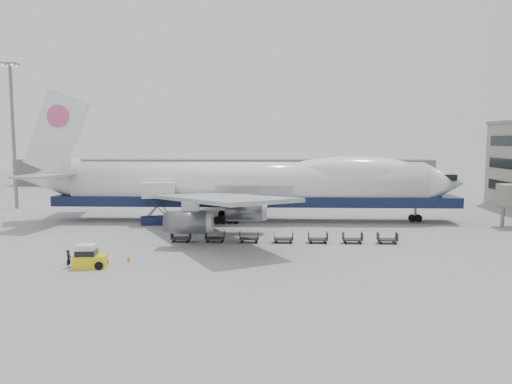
{
  "coord_description": "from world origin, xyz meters",
  "views": [
    {
      "loc": [
        4.05,
        -62.45,
        12.2
      ],
      "look_at": [
        1.42,
        6.0,
        5.0
      ],
      "focal_mm": 35.0,
      "sensor_mm": 36.0,
      "label": 1
    }
  ],
  "objects_px": {
    "airliner": "(252,184)",
    "catering_truck": "(158,200)",
    "baggage_tug": "(89,257)",
    "ground_worker": "(69,259)"
  },
  "relations": [
    {
      "from": "catering_truck",
      "to": "baggage_tug",
      "type": "height_order",
      "value": "catering_truck"
    },
    {
      "from": "airliner",
      "to": "catering_truck",
      "type": "relative_size",
      "value": 10.98
    },
    {
      "from": "catering_truck",
      "to": "baggage_tug",
      "type": "bearing_deg",
      "value": -108.19
    },
    {
      "from": "airliner",
      "to": "catering_truck",
      "type": "height_order",
      "value": "airliner"
    },
    {
      "from": "baggage_tug",
      "to": "ground_worker",
      "type": "relative_size",
      "value": 1.85
    },
    {
      "from": "catering_truck",
      "to": "ground_worker",
      "type": "height_order",
      "value": "catering_truck"
    },
    {
      "from": "airliner",
      "to": "catering_truck",
      "type": "distance_m",
      "value": 14.12
    },
    {
      "from": "ground_worker",
      "to": "baggage_tug",
      "type": "bearing_deg",
      "value": -81.37
    },
    {
      "from": "ground_worker",
      "to": "airliner",
      "type": "bearing_deg",
      "value": -26.64
    },
    {
      "from": "airliner",
      "to": "baggage_tug",
      "type": "relative_size",
      "value": 20.73
    }
  ]
}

